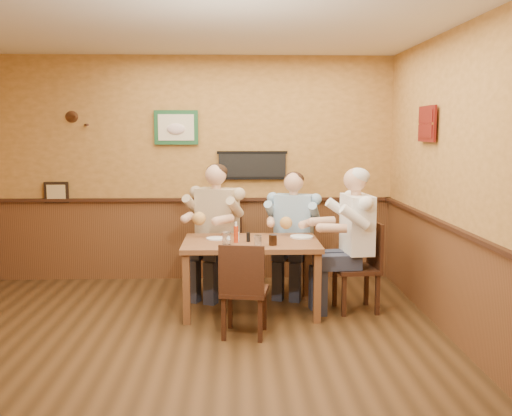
{
  "coord_description": "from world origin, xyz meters",
  "views": [
    {
      "loc": [
        0.54,
        -4.67,
        1.89
      ],
      "look_at": [
        0.74,
        1.08,
        1.1
      ],
      "focal_mm": 40.0,
      "sensor_mm": 36.0,
      "label": 1
    }
  ],
  "objects_px": {
    "hot_sauce_bottle": "(236,233)",
    "pepper_shaker": "(248,237)",
    "dining_table": "(251,250)",
    "chair_back_right": "(293,255)",
    "chair_near_side": "(245,289)",
    "diner_tan_shirt": "(217,236)",
    "diner_white_elder": "(357,248)",
    "cola_tumbler": "(273,240)",
    "salt_shaker": "(237,237)",
    "water_glass_mid": "(258,241)",
    "water_glass_left": "(227,238)",
    "chair_right_end": "(356,267)",
    "chair_back_left": "(218,253)",
    "diner_blue_polo": "(294,239)"
  },
  "relations": [
    {
      "from": "diner_blue_polo",
      "to": "chair_near_side",
      "type": "bearing_deg",
      "value": -95.51
    },
    {
      "from": "chair_back_left",
      "to": "diner_blue_polo",
      "type": "height_order",
      "value": "diner_blue_polo"
    },
    {
      "from": "dining_table",
      "to": "pepper_shaker",
      "type": "height_order",
      "value": "pepper_shaker"
    },
    {
      "from": "dining_table",
      "to": "chair_back_right",
      "type": "distance_m",
      "value": 0.9
    },
    {
      "from": "diner_tan_shirt",
      "to": "pepper_shaker",
      "type": "bearing_deg",
      "value": -41.29
    },
    {
      "from": "diner_white_elder",
      "to": "cola_tumbler",
      "type": "distance_m",
      "value": 0.92
    },
    {
      "from": "chair_near_side",
      "to": "pepper_shaker",
      "type": "bearing_deg",
      "value": -84.68
    },
    {
      "from": "diner_white_elder",
      "to": "water_glass_left",
      "type": "bearing_deg",
      "value": -88.63
    },
    {
      "from": "chair_back_right",
      "to": "diner_tan_shirt",
      "type": "relative_size",
      "value": 0.66
    },
    {
      "from": "diner_tan_shirt",
      "to": "salt_shaker",
      "type": "distance_m",
      "value": 0.76
    },
    {
      "from": "diner_white_elder",
      "to": "water_glass_left",
      "type": "distance_m",
      "value": 1.36
    },
    {
      "from": "diner_tan_shirt",
      "to": "hot_sauce_bottle",
      "type": "relative_size",
      "value": 7.12
    },
    {
      "from": "diner_blue_polo",
      "to": "cola_tumbler",
      "type": "distance_m",
      "value": 1.01
    },
    {
      "from": "chair_back_right",
      "to": "hot_sauce_bottle",
      "type": "bearing_deg",
      "value": -113.15
    },
    {
      "from": "diner_blue_polo",
      "to": "pepper_shaker",
      "type": "relative_size",
      "value": 13.19
    },
    {
      "from": "dining_table",
      "to": "water_glass_mid",
      "type": "height_order",
      "value": "water_glass_mid"
    },
    {
      "from": "chair_back_left",
      "to": "diner_white_elder",
      "type": "relative_size",
      "value": 0.7
    },
    {
      "from": "diner_white_elder",
      "to": "pepper_shaker",
      "type": "height_order",
      "value": "diner_white_elder"
    },
    {
      "from": "chair_near_side",
      "to": "diner_tan_shirt",
      "type": "xyz_separation_m",
      "value": [
        -0.29,
        1.38,
        0.23
      ]
    },
    {
      "from": "chair_back_right",
      "to": "cola_tumbler",
      "type": "bearing_deg",
      "value": -90.63
    },
    {
      "from": "chair_back_left",
      "to": "cola_tumbler",
      "type": "distance_m",
      "value": 1.12
    },
    {
      "from": "water_glass_left",
      "to": "salt_shaker",
      "type": "bearing_deg",
      "value": 51.61
    },
    {
      "from": "water_glass_left",
      "to": "hot_sauce_bottle",
      "type": "distance_m",
      "value": 0.14
    },
    {
      "from": "water_glass_left",
      "to": "pepper_shaker",
      "type": "bearing_deg",
      "value": 31.58
    },
    {
      "from": "water_glass_mid",
      "to": "chair_back_right",
      "type": "bearing_deg",
      "value": 65.58
    },
    {
      "from": "chair_near_side",
      "to": "pepper_shaker",
      "type": "height_order",
      "value": "chair_near_side"
    },
    {
      "from": "chair_back_right",
      "to": "chair_right_end",
      "type": "distance_m",
      "value": 0.94
    },
    {
      "from": "diner_blue_polo",
      "to": "diner_white_elder",
      "type": "bearing_deg",
      "value": -34.25
    },
    {
      "from": "hot_sauce_bottle",
      "to": "pepper_shaker",
      "type": "bearing_deg",
      "value": 14.37
    },
    {
      "from": "dining_table",
      "to": "cola_tumbler",
      "type": "relative_size",
      "value": 13.09
    },
    {
      "from": "cola_tumbler",
      "to": "hot_sauce_bottle",
      "type": "xyz_separation_m",
      "value": [
        -0.37,
        0.15,
        0.04
      ]
    },
    {
      "from": "dining_table",
      "to": "salt_shaker",
      "type": "relative_size",
      "value": 13.77
    },
    {
      "from": "chair_back_left",
      "to": "chair_near_side",
      "type": "relative_size",
      "value": 1.07
    },
    {
      "from": "chair_near_side",
      "to": "salt_shaker",
      "type": "bearing_deg",
      "value": -74.77
    },
    {
      "from": "water_glass_left",
      "to": "cola_tumbler",
      "type": "bearing_deg",
      "value": -6.37
    },
    {
      "from": "dining_table",
      "to": "chair_right_end",
      "type": "height_order",
      "value": "chair_right_end"
    },
    {
      "from": "chair_near_side",
      "to": "diner_blue_polo",
      "type": "relative_size",
      "value": 0.7
    },
    {
      "from": "chair_near_side",
      "to": "chair_back_left",
      "type": "bearing_deg",
      "value": -68.59
    },
    {
      "from": "chair_right_end",
      "to": "diner_blue_polo",
      "type": "bearing_deg",
      "value": -146.91
    },
    {
      "from": "water_glass_mid",
      "to": "pepper_shaker",
      "type": "height_order",
      "value": "water_glass_mid"
    },
    {
      "from": "chair_near_side",
      "to": "hot_sauce_bottle",
      "type": "xyz_separation_m",
      "value": [
        -0.08,
        0.63,
        0.4
      ]
    },
    {
      "from": "chair_right_end",
      "to": "pepper_shaker",
      "type": "distance_m",
      "value": 1.17
    },
    {
      "from": "chair_near_side",
      "to": "cola_tumbler",
      "type": "distance_m",
      "value": 0.66
    },
    {
      "from": "chair_back_left",
      "to": "chair_near_side",
      "type": "height_order",
      "value": "chair_back_left"
    },
    {
      "from": "chair_back_right",
      "to": "chair_near_side",
      "type": "height_order",
      "value": "chair_back_right"
    },
    {
      "from": "chair_near_side",
      "to": "diner_tan_shirt",
      "type": "height_order",
      "value": "diner_tan_shirt"
    },
    {
      "from": "chair_right_end",
      "to": "pepper_shaker",
      "type": "height_order",
      "value": "chair_right_end"
    },
    {
      "from": "chair_right_end",
      "to": "salt_shaker",
      "type": "relative_size",
      "value": 9.3
    },
    {
      "from": "chair_back_right",
      "to": "water_glass_mid",
      "type": "relative_size",
      "value": 7.85
    },
    {
      "from": "hot_sauce_bottle",
      "to": "water_glass_mid",
      "type": "bearing_deg",
      "value": -44.77
    }
  ]
}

